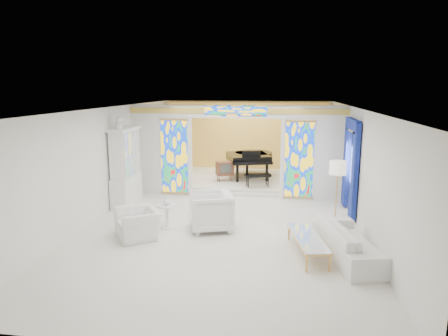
# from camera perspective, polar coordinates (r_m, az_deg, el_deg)

# --- Properties ---
(floor) EXTENTS (12.00, 12.00, 0.00)m
(floor) POSITION_cam_1_polar(r_m,az_deg,el_deg) (11.40, 0.54, -6.71)
(floor) COLOR silver
(floor) RESTS_ON ground
(ceiling) EXTENTS (7.00, 12.00, 0.02)m
(ceiling) POSITION_cam_1_polar(r_m,az_deg,el_deg) (10.85, 0.57, 8.53)
(ceiling) COLOR silver
(ceiling) RESTS_ON wall_back
(wall_back) EXTENTS (7.00, 0.02, 3.00)m
(wall_back) POSITION_cam_1_polar(r_m,az_deg,el_deg) (16.93, 3.21, 4.46)
(wall_back) COLOR silver
(wall_back) RESTS_ON floor
(wall_front) EXTENTS (7.00, 0.02, 3.00)m
(wall_front) POSITION_cam_1_polar(r_m,az_deg,el_deg) (5.36, -8.00, -11.18)
(wall_front) COLOR silver
(wall_front) RESTS_ON floor
(wall_left) EXTENTS (0.02, 12.00, 3.00)m
(wall_left) POSITION_cam_1_polar(r_m,az_deg,el_deg) (11.99, -16.27, 1.12)
(wall_left) COLOR silver
(wall_left) RESTS_ON floor
(wall_right) EXTENTS (0.02, 12.00, 3.00)m
(wall_right) POSITION_cam_1_polar(r_m,az_deg,el_deg) (11.14, 18.72, 0.21)
(wall_right) COLOR silver
(wall_right) RESTS_ON floor
(partition_wall) EXTENTS (7.00, 0.22, 3.00)m
(partition_wall) POSITION_cam_1_polar(r_m,az_deg,el_deg) (12.96, 1.71, 3.01)
(partition_wall) COLOR silver
(partition_wall) RESTS_ON floor
(stained_glass_left) EXTENTS (0.90, 0.04, 2.40)m
(stained_glass_left) POSITION_cam_1_polar(r_m,az_deg,el_deg) (13.28, -7.09, 1.59)
(stained_glass_left) COLOR gold
(stained_glass_left) RESTS_ON partition_wall
(stained_glass_right) EXTENTS (0.90, 0.04, 2.40)m
(stained_glass_right) POSITION_cam_1_polar(r_m,az_deg,el_deg) (12.85, 10.69, 1.15)
(stained_glass_right) COLOR gold
(stained_glass_right) RESTS_ON partition_wall
(stained_glass_transom) EXTENTS (2.00, 0.04, 0.34)m
(stained_glass_transom) POSITION_cam_1_polar(r_m,az_deg,el_deg) (12.73, 1.69, 8.14)
(stained_glass_transom) COLOR gold
(stained_glass_transom) RESTS_ON partition_wall
(alcove_platform) EXTENTS (6.80, 3.80, 0.18)m
(alcove_platform) POSITION_cam_1_polar(r_m,az_deg,el_deg) (15.31, 2.55, -1.65)
(alcove_platform) COLOR silver
(alcove_platform) RESTS_ON floor
(gold_curtain_back) EXTENTS (6.70, 0.10, 2.90)m
(gold_curtain_back) POSITION_cam_1_polar(r_m,az_deg,el_deg) (16.81, 3.18, 4.41)
(gold_curtain_back) COLOR gold
(gold_curtain_back) RESTS_ON wall_back
(chandelier) EXTENTS (0.48, 0.48, 0.30)m
(chandelier) POSITION_cam_1_polar(r_m,az_deg,el_deg) (14.83, 3.37, 7.54)
(chandelier) COLOR #C89346
(chandelier) RESTS_ON ceiling
(blue_drapes) EXTENTS (0.14, 1.85, 2.65)m
(blue_drapes) POSITION_cam_1_polar(r_m,az_deg,el_deg) (11.78, 17.65, 1.25)
(blue_drapes) COLOR navy
(blue_drapes) RESTS_ON wall_right
(china_cabinet) EXTENTS (0.56, 1.46, 2.72)m
(china_cabinet) POSITION_cam_1_polar(r_m,az_deg,el_deg) (12.48, -13.89, 0.09)
(china_cabinet) COLOR white
(china_cabinet) RESTS_ON floor
(armchair_left) EXTENTS (1.36, 1.40, 0.69)m
(armchair_left) POSITION_cam_1_polar(r_m,az_deg,el_deg) (9.90, -12.21, -7.73)
(armchair_left) COLOR white
(armchair_left) RESTS_ON floor
(armchair_right) EXTENTS (1.32, 1.30, 0.97)m
(armchair_right) POSITION_cam_1_polar(r_m,az_deg,el_deg) (10.13, -1.91, -6.20)
(armchair_right) COLOR silver
(armchair_right) RESTS_ON floor
(sofa) EXTENTS (1.45, 2.57, 0.71)m
(sofa) POSITION_cam_1_polar(r_m,az_deg,el_deg) (8.99, 17.62, -9.95)
(sofa) COLOR white
(sofa) RESTS_ON floor
(side_table) EXTENTS (0.57, 0.57, 0.61)m
(side_table) POSITION_cam_1_polar(r_m,az_deg,el_deg) (10.37, -8.15, -6.36)
(side_table) COLOR white
(side_table) RESTS_ON floor
(vase) EXTENTS (0.22, 0.22, 0.19)m
(vase) POSITION_cam_1_polar(r_m,az_deg,el_deg) (10.28, -8.20, -4.71)
(vase) COLOR silver
(vase) RESTS_ON side_table
(coffee_table) EXTENTS (0.88, 1.87, 0.40)m
(coffee_table) POSITION_cam_1_polar(r_m,az_deg,el_deg) (8.89, 11.89, -9.81)
(coffee_table) COLOR silver
(coffee_table) RESTS_ON floor
(floor_lamp) EXTENTS (0.56, 0.56, 1.73)m
(floor_lamp) POSITION_cam_1_polar(r_m,az_deg,el_deg) (10.48, 15.94, -0.42)
(floor_lamp) COLOR #C89346
(floor_lamp) RESTS_ON floor
(grand_piano) EXTENTS (2.01, 3.06, 1.11)m
(grand_piano) POSITION_cam_1_polar(r_m,az_deg,el_deg) (15.27, 3.87, 1.51)
(grand_piano) COLOR black
(grand_piano) RESTS_ON alcove_platform
(tv_console) EXTENTS (0.72, 0.60, 0.71)m
(tv_console) POSITION_cam_1_polar(r_m,az_deg,el_deg) (14.61, 0.10, -0.06)
(tv_console) COLOR brown
(tv_console) RESTS_ON alcove_platform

